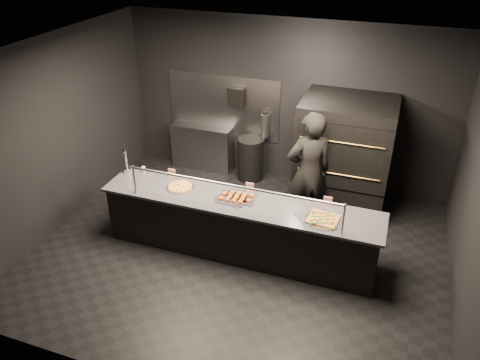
% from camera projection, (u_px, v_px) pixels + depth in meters
% --- Properties ---
extents(room, '(6.04, 6.00, 3.00)m').
position_uv_depth(room, '(239.00, 163.00, 6.43)').
color(room, black).
rests_on(room, ground).
extents(service_counter, '(4.10, 0.78, 1.37)m').
position_uv_depth(service_counter, '(239.00, 227.00, 6.90)').
color(service_counter, black).
rests_on(service_counter, ground).
extents(pizza_oven, '(1.50, 1.23, 1.91)m').
position_uv_depth(pizza_oven, '(344.00, 154.00, 7.85)').
color(pizza_oven, black).
rests_on(pizza_oven, ground).
extents(prep_shelf, '(1.20, 0.35, 0.90)m').
position_uv_depth(prep_shelf, '(203.00, 147.00, 9.26)').
color(prep_shelf, '#99999E').
rests_on(prep_shelf, ground).
extents(towel_dispenser, '(0.30, 0.20, 0.35)m').
position_uv_depth(towel_dispenser, '(237.00, 97.00, 8.57)').
color(towel_dispenser, black).
rests_on(towel_dispenser, room).
extents(fire_extinguisher, '(0.14, 0.14, 0.51)m').
position_uv_depth(fire_extinguisher, '(265.00, 125.00, 8.66)').
color(fire_extinguisher, '#B2B2B7').
rests_on(fire_extinguisher, room).
extents(beer_tap, '(0.13, 0.19, 0.50)m').
position_uv_depth(beer_tap, '(126.00, 164.00, 7.33)').
color(beer_tap, silver).
rests_on(beer_tap, service_counter).
extents(round_pizza, '(0.41, 0.41, 0.03)m').
position_uv_depth(round_pizza, '(180.00, 187.00, 6.97)').
color(round_pizza, silver).
rests_on(round_pizza, service_counter).
extents(slider_tray_a, '(0.50, 0.42, 0.07)m').
position_uv_depth(slider_tray_a, '(232.00, 198.00, 6.68)').
color(slider_tray_a, silver).
rests_on(slider_tray_a, service_counter).
extents(slider_tray_b, '(0.43, 0.33, 0.07)m').
position_uv_depth(slider_tray_b, '(241.00, 197.00, 6.71)').
color(slider_tray_b, silver).
rests_on(slider_tray_b, service_counter).
extents(square_pizza, '(0.50, 0.50, 0.05)m').
position_uv_depth(square_pizza, '(323.00, 219.00, 6.23)').
color(square_pizza, silver).
rests_on(square_pizza, service_counter).
extents(condiment_jar, '(0.15, 0.06, 0.10)m').
position_uv_depth(condiment_jar, '(145.00, 170.00, 7.36)').
color(condiment_jar, silver).
rests_on(condiment_jar, service_counter).
extents(tent_cards, '(2.53, 0.04, 0.15)m').
position_uv_depth(tent_cards, '(247.00, 187.00, 6.85)').
color(tent_cards, white).
rests_on(tent_cards, service_counter).
extents(trash_bin, '(0.50, 0.50, 0.83)m').
position_uv_depth(trash_bin, '(250.00, 159.00, 8.90)').
color(trash_bin, black).
rests_on(trash_bin, ground).
extents(worker, '(0.87, 0.79, 1.98)m').
position_uv_depth(worker, '(308.00, 172.00, 7.25)').
color(worker, black).
rests_on(worker, ground).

